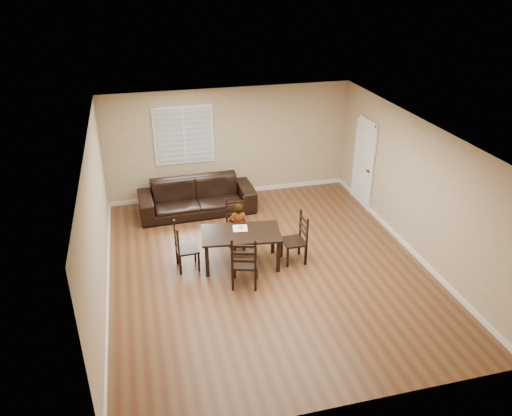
# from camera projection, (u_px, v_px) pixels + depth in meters

# --- Properties ---
(ground) EXTENTS (7.00, 7.00, 0.00)m
(ground) POSITION_uv_depth(u_px,v_px,m) (267.00, 267.00, 9.69)
(ground) COLOR brown
(ground) RESTS_ON ground
(room) EXTENTS (6.04, 7.04, 2.72)m
(room) POSITION_uv_depth(u_px,v_px,m) (267.00, 178.00, 9.04)
(room) COLOR tan
(room) RESTS_ON ground
(dining_table) EXTENTS (1.59, 1.02, 0.70)m
(dining_table) POSITION_uv_depth(u_px,v_px,m) (241.00, 237.00, 9.51)
(dining_table) COLOR black
(dining_table) RESTS_ON ground
(chair_near) EXTENTS (0.44, 0.41, 0.96)m
(chair_near) POSITION_uv_depth(u_px,v_px,m) (236.00, 221.00, 10.44)
(chair_near) COLOR black
(chair_near) RESTS_ON ground
(chair_far) EXTENTS (0.58, 0.56, 1.05)m
(chair_far) POSITION_uv_depth(u_px,v_px,m) (244.00, 266.00, 8.85)
(chair_far) COLOR black
(chair_far) RESTS_ON ground
(chair_left) EXTENTS (0.43, 0.46, 0.97)m
(chair_left) POSITION_uv_depth(u_px,v_px,m) (181.00, 249.00, 9.44)
(chair_left) COLOR black
(chair_left) RESTS_ON ground
(chair_right) EXTENTS (0.42, 0.45, 1.01)m
(chair_right) POSITION_uv_depth(u_px,v_px,m) (300.00, 240.00, 9.72)
(chair_right) COLOR black
(chair_right) RESTS_ON ground
(child) EXTENTS (0.43, 0.32, 1.06)m
(child) POSITION_uv_depth(u_px,v_px,m) (238.00, 227.00, 10.03)
(child) COLOR gray
(child) RESTS_ON ground
(napkin) EXTENTS (0.31, 0.31, 0.00)m
(napkin) POSITION_uv_depth(u_px,v_px,m) (240.00, 228.00, 9.62)
(napkin) COLOR white
(napkin) RESTS_ON dining_table
(donut) EXTENTS (0.10, 0.10, 0.04)m
(donut) POSITION_uv_depth(u_px,v_px,m) (241.00, 227.00, 9.61)
(donut) COLOR gold
(donut) RESTS_ON napkin
(sofa) EXTENTS (2.69, 1.11, 0.78)m
(sofa) POSITION_uv_depth(u_px,v_px,m) (197.00, 197.00, 11.62)
(sofa) COLOR black
(sofa) RESTS_ON ground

